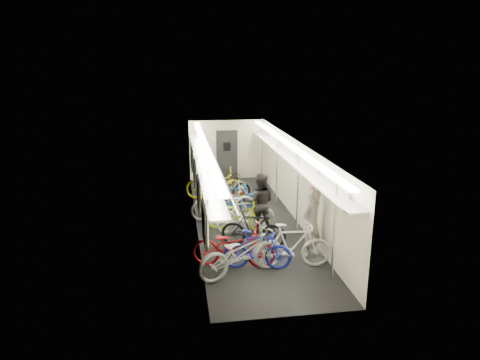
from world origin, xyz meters
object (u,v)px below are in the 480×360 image
object	(u,v)px
bicycle_0	(242,252)
passenger_mid	(260,203)
passenger_near	(311,222)
backpack	(316,195)
bicycle_1	(257,250)

from	to	relation	value
bicycle_0	passenger_mid	distance (m)	2.68
passenger_near	backpack	size ratio (longest dim) A/B	4.53
bicycle_0	passenger_mid	world-z (taller)	passenger_mid
bicycle_1	passenger_near	size ratio (longest dim) A/B	0.93
bicycle_1	passenger_near	xyz separation A→B (m)	(1.45, 0.53, 0.38)
bicycle_0	bicycle_1	world-z (taller)	bicycle_0
bicycle_0	passenger_near	size ratio (longest dim) A/B	1.22
passenger_mid	backpack	size ratio (longest dim) A/B	4.42
bicycle_0	passenger_near	xyz separation A→B (m)	(1.84, 0.77, 0.31)
bicycle_1	passenger_mid	world-z (taller)	passenger_mid
passenger_near	backpack	xyz separation A→B (m)	(0.38, 0.86, 0.42)
bicycle_1	passenger_mid	xyz separation A→B (m)	(0.51, 2.27, 0.36)
bicycle_1	passenger_near	distance (m)	1.59
passenger_near	passenger_mid	distance (m)	1.97
bicycle_0	passenger_near	bearing A→B (deg)	-87.64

